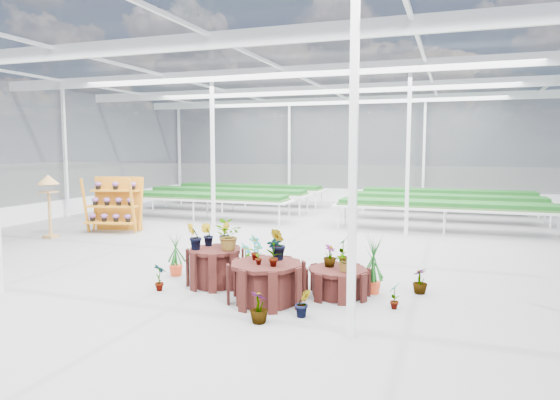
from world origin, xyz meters
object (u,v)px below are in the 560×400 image
(shelf_rack, at_px, (114,205))
(bird_table, at_px, (49,206))
(plinth_low, at_px, (338,282))
(plinth_mid, at_px, (266,282))
(plinth_tall, at_px, (215,267))

(shelf_rack, xyz_separation_m, bird_table, (-1.02, -1.38, 0.07))
(plinth_low, distance_m, bird_table, 9.02)
(plinth_mid, bearing_deg, bird_table, 155.86)
(bird_table, bearing_deg, plinth_mid, -21.05)
(plinth_tall, height_order, bird_table, bird_table)
(plinth_mid, xyz_separation_m, shelf_rack, (-6.56, 4.78, 0.48))
(plinth_tall, xyz_separation_m, shelf_rack, (-5.36, 4.18, 0.47))
(plinth_mid, relative_size, plinth_low, 1.18)
(plinth_mid, xyz_separation_m, plinth_low, (1.00, 0.70, -0.09))
(plinth_low, relative_size, shelf_rack, 0.64)
(plinth_tall, xyz_separation_m, plinth_mid, (1.20, -0.60, -0.01))
(plinth_tall, distance_m, plinth_low, 2.20)
(plinth_low, height_order, bird_table, bird_table)
(plinth_tall, distance_m, plinth_mid, 1.34)
(plinth_tall, relative_size, shelf_rack, 0.61)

